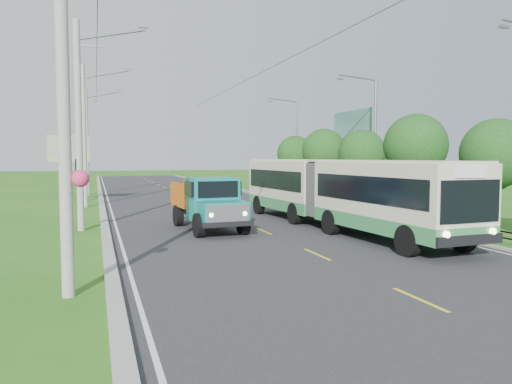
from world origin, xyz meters
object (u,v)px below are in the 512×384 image
tree_second (494,158)px  dump_truck (208,200)px  streetlight_mid (373,137)px  billboard_right (352,135)px  bus (337,189)px  tree_fifth (324,153)px  tree_back (295,156)px  pole_mid (85,135)px  planter_mid (346,205)px  pole_nearest (66,101)px  tree_fourth (362,156)px  streetlight_far (295,143)px  billboard_left (68,153)px  planter_near (418,219)px  planter_far (300,196)px  tree_third (415,149)px  pole_far (87,140)px  pole_near (79,124)px

tree_second → dump_truck: tree_second is taller
streetlight_mid → billboard_right: 6.24m
bus → billboard_right: bearing=55.4°
tree_fifth → tree_back: (-0.00, 6.00, -0.20)m
pole_mid → planter_mid: 18.88m
planter_mid → pole_nearest: bearing=-134.7°
tree_fourth → streetlight_far: 13.94m
tree_fifth → billboard_left: 19.74m
planter_near → planter_far: same height
tree_third → tree_fourth: bearing=90.0°
pole_nearest → bus: (11.98, 8.78, -2.94)m
tree_third → pole_mid: bearing=144.6°
pole_mid → planter_mid: (16.86, -7.00, -4.81)m
tree_back → billboard_left: tree_back is taller
dump_truck → pole_far: bearing=98.7°
pole_near → planter_mid: pole_near is taller
tree_fourth → tree_fifth: bearing=90.0°
pole_near → tree_second: (18.12, -6.86, -1.57)m
tree_back → planter_near: (-1.26, -20.14, -3.37)m
pole_nearest → billboard_left: bearing=92.7°
streetlight_mid → billboard_right: streetlight_mid is taller
billboard_right → streetlight_far: bearing=101.7°
pole_near → tree_back: size_ratio=1.82×
tree_third → billboard_right: billboard_right is taller
streetlight_mid → bus: (-6.91, -8.22, -2.91)m
tree_back → pole_mid: bearing=-164.2°
pole_far → billboard_right: (20.56, -13.00, 0.25)m
streetlight_mid → tree_fifth: bearing=97.3°
pole_far → tree_fifth: 22.25m
pole_far → tree_second: pole_far is taller
streetlight_far → billboard_right: streetlight_far is taller
streetlight_mid → planter_near: (-2.04, -8.00, -4.62)m
tree_second → tree_back: size_ratio=0.96×
tree_second → streetlight_mid: (0.79, 11.86, 1.38)m
tree_third → tree_back: bearing=90.0°
pole_nearest → billboard_right: pole_nearest is taller
pole_mid → planter_far: pole_mid is taller
tree_fourth → planter_mid: size_ratio=8.06×
billboard_left → pole_mid: bearing=-67.6°
pole_nearest → tree_back: bearing=58.2°
pole_nearest → tree_second: 18.86m
billboard_left → billboard_right: (21.80, -4.00, 1.48)m
pole_far → streetlight_mid: 26.80m
pole_far → streetlight_mid: size_ratio=1.10×
tree_fifth → planter_far: (-1.26, 1.86, -3.57)m
tree_back → pole_far: bearing=159.3°
tree_third → planter_mid: bearing=102.1°
pole_nearest → pole_near: size_ratio=1.00×
pole_nearest → pole_near: same height
streetlight_mid → bus: streetlight_mid is taller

